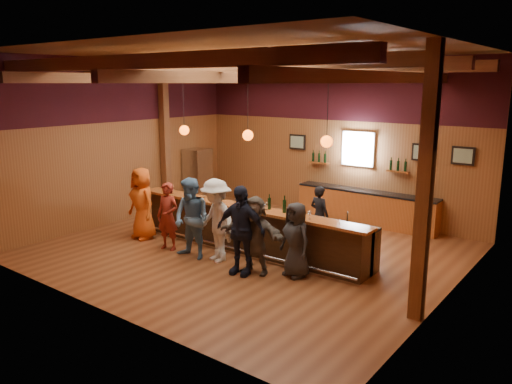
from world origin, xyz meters
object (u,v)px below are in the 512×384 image
bartender (319,215)px  bottle_a (269,203)px  customer_redvest (168,216)px  customer_navy (240,230)px  customer_orange (142,203)px  customer_denim (192,219)px  customer_dark (296,240)px  ice_bucket (241,200)px  customer_brown (255,235)px  bar_counter (253,228)px  stainless_fridge (198,177)px  back_bar_cabinet (365,207)px  customer_white (216,220)px

bartender → bottle_a: (-0.44, -1.45, 0.52)m
customer_redvest → customer_navy: (2.32, -0.16, 0.13)m
customer_navy → bartender: bearing=73.9°
customer_orange → bottle_a: customer_orange is taller
customer_redvest → customer_denim: (0.87, -0.10, 0.11)m
customer_dark → ice_bucket: bearing=-178.2°
customer_denim → bottle_a: 1.75m
customer_navy → customer_brown: size_ratio=1.15×
bar_counter → customer_orange: (-2.72, -1.00, 0.38)m
stainless_fridge → customer_navy: (4.87, -3.83, 0.03)m
bartender → bottle_a: 1.61m
ice_bucket → bartender: bearing=54.8°
customer_brown → customer_redvest: bearing=176.4°
back_bar_cabinet → ice_bucket: size_ratio=14.92×
customer_redvest → customer_navy: bearing=-12.8°
back_bar_cabinet → customer_denim: bearing=-111.0°
ice_bucket → bottle_a: bottle_a is taller
bar_counter → back_bar_cabinet: bearing=71.7°
customer_dark → back_bar_cabinet: bearing=113.4°
bar_counter → back_bar_cabinet: 3.76m
bar_counter → customer_orange: size_ratio=3.49×
customer_redvest → bartender: bearing=34.2°
customer_orange → customer_dark: bearing=10.5°
back_bar_cabinet → ice_bucket: ice_bucket is taller
customer_redvest → bottle_a: size_ratio=4.68×
stainless_fridge → customer_denim: customer_denim is taller
bar_counter → customer_denim: size_ratio=3.47×
customer_denim → ice_bucket: 1.20m
customer_brown → customer_navy: bearing=-135.8°
customer_dark → ice_bucket: 1.90m
back_bar_cabinet → ice_bucket: 4.18m
customer_navy → bar_counter: bearing=109.3°
back_bar_cabinet → customer_navy: size_ratio=2.16×
bartender → customer_denim: bearing=64.8°
customer_redvest → customer_white: 1.43m
back_bar_cabinet → bottle_a: 3.90m
customer_denim → bottle_a: customer_denim is taller
customer_redvest → bar_counter: bearing=28.9°
back_bar_cabinet → stainless_fridge: (-5.30, -1.12, 0.42)m
customer_denim → customer_navy: (1.44, -0.07, 0.02)m
customer_redvest → customer_brown: customer_brown is taller
bar_counter → ice_bucket: (-0.06, -0.35, 0.72)m
stainless_fridge → bottle_a: size_ratio=5.27×
customer_redvest → customer_dark: bearing=-1.9°
customer_navy → bottle_a: (-0.12, 1.17, 0.32)m
customer_brown → bottle_a: bearing=103.6°
bartender → bottle_a: size_ratio=4.26×
customer_navy → bartender: customer_navy is taller
customer_white → customer_dark: size_ratio=1.20×
customer_dark → customer_orange: bearing=-161.1°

